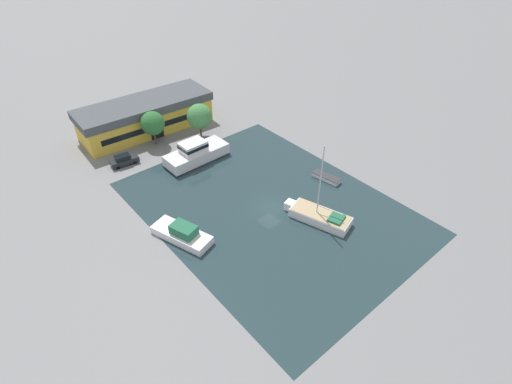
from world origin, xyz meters
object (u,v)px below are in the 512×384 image
at_px(warehouse_building, 146,115).
at_px(cabin_boat, 182,234).
at_px(small_dinghy, 326,177).
at_px(sailboat_moored, 319,216).
at_px(motor_cruiser, 196,154).
at_px(parked_car, 124,160).
at_px(quay_tree_by_water, 199,116).
at_px(quay_tree_near_building, 153,123).

distance_m(warehouse_building, cabin_boat, 30.66).
relative_size(small_dinghy, cabin_boat, 0.54).
bearing_deg(warehouse_building, sailboat_moored, -79.07).
height_order(motor_cruiser, cabin_boat, motor_cruiser).
xyz_separation_m(parked_car, sailboat_moored, (13.80, -29.42, -0.15)).
bearing_deg(sailboat_moored, cabin_boat, 133.80).
height_order(warehouse_building, quay_tree_by_water, quay_tree_by_water).
bearing_deg(motor_cruiser, warehouse_building, 2.33).
distance_m(quay_tree_near_building, small_dinghy, 30.29).
relative_size(warehouse_building, quay_tree_near_building, 4.03).
bearing_deg(quay_tree_by_water, warehouse_building, 124.08).
bearing_deg(motor_cruiser, cabin_boat, 139.50).
xyz_separation_m(warehouse_building, cabin_boat, (-10.52, -28.72, -2.01)).
height_order(sailboat_moored, cabin_boat, sailboat_moored).
xyz_separation_m(quay_tree_near_building, cabin_boat, (-9.08, -23.16, -3.15)).
bearing_deg(parked_car, motor_cruiser, 62.41).
xyz_separation_m(warehouse_building, quay_tree_by_water, (5.88, -8.68, 1.24)).
bearing_deg(cabin_boat, sailboat_moored, -46.87).
distance_m(quay_tree_by_water, sailboat_moored, 29.02).
bearing_deg(quay_tree_by_water, cabin_boat, -129.30).
height_order(sailboat_moored, motor_cruiser, sailboat_moored).
xyz_separation_m(quay_tree_by_water, sailboat_moored, (-0.58, -28.82, -3.35)).
xyz_separation_m(warehouse_building, sailboat_moored, (5.29, -37.51, -2.11)).
height_order(quay_tree_by_water, sailboat_moored, sailboat_moored).
relative_size(quay_tree_by_water, parked_car, 1.37).
distance_m(quay_tree_near_building, sailboat_moored, 32.80).
xyz_separation_m(parked_car, motor_cruiser, (9.46, -6.54, 0.47)).
bearing_deg(parked_car, quay_tree_near_building, 116.69).
xyz_separation_m(quay_tree_near_building, parked_car, (-7.06, -2.52, -3.10)).
distance_m(warehouse_building, quay_tree_by_water, 10.56).
relative_size(quay_tree_by_water, motor_cruiser, 0.59).
distance_m(quay_tree_near_building, quay_tree_by_water, 7.96).
relative_size(parked_car, small_dinghy, 0.98).
xyz_separation_m(small_dinghy, cabin_boat, (-23.63, 3.16, 0.46)).
bearing_deg(small_dinghy, motor_cruiser, 115.92).
height_order(quay_tree_by_water, small_dinghy, quay_tree_by_water).
height_order(quay_tree_by_water, motor_cruiser, quay_tree_by_water).
bearing_deg(quay_tree_near_building, parked_car, -160.38).
bearing_deg(quay_tree_near_building, warehouse_building, 75.42).
distance_m(quay_tree_by_water, small_dinghy, 24.59).
relative_size(quay_tree_near_building, quay_tree_by_water, 0.96).
distance_m(small_dinghy, cabin_boat, 23.85).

